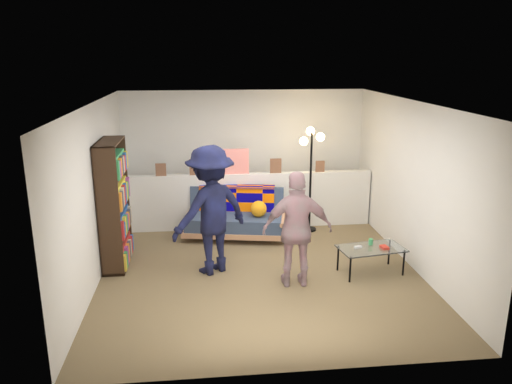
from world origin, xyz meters
TOP-DOWN VIEW (x-y plane):
  - ground at (0.00, 0.00)m, footprint 5.00×5.00m
  - room_shell at (0.00, 0.47)m, footprint 4.60×5.05m
  - half_wall_ledge at (0.00, 1.80)m, footprint 4.45×0.15m
  - ledge_decor at (-0.23, 1.78)m, footprint 2.97×0.02m
  - futon_sofa at (-0.23, 1.37)m, footprint 1.83×1.10m
  - bookshelf at (-2.08, 0.39)m, footprint 0.31×0.93m
  - coffee_table at (1.57, -0.33)m, footprint 0.98×0.64m
  - floor_lamp at (1.08, 1.55)m, footprint 0.42×0.34m
  - person_left at (-0.69, -0.02)m, footprint 1.37×1.22m
  - person_right at (0.44, -0.58)m, footprint 0.94×0.42m

SIDE VIEW (x-z plane):
  - ground at x=0.00m, z-range 0.00..0.00m
  - futon_sofa at x=-0.23m, z-range -0.03..0.71m
  - coffee_table at x=1.57m, z-range 0.12..0.60m
  - half_wall_ledge at x=0.00m, z-range 0.00..1.00m
  - person_right at x=0.44m, z-range 0.00..1.58m
  - bookshelf at x=-2.08m, z-range -0.06..1.80m
  - person_left at x=-0.69m, z-range 0.00..1.84m
  - ledge_decor at x=-0.23m, z-range 0.95..1.40m
  - floor_lamp at x=1.08m, z-range 0.38..2.21m
  - room_shell at x=0.00m, z-range 0.45..2.90m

